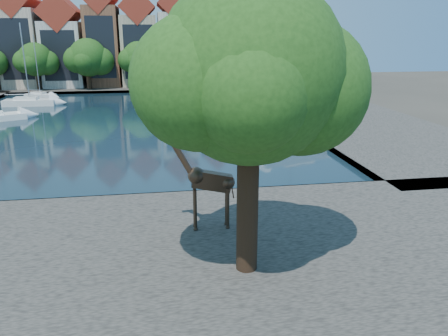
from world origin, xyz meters
name	(u,v)px	position (x,y,z in m)	size (l,w,h in m)	color
ground	(82,205)	(0.00, 0.00, 0.00)	(160.00, 160.00, 0.00)	#38332B
water_basin	(116,122)	(0.00, 24.00, 0.04)	(38.00, 50.00, 0.08)	black
near_quay	(54,263)	(0.00, -7.00, 0.25)	(50.00, 14.00, 0.50)	#524E47
far_quay	(130,86)	(0.00, 56.00, 0.25)	(60.00, 16.00, 0.50)	#524E47
right_quay	(336,114)	(25.00, 24.00, 0.25)	(14.00, 52.00, 0.50)	#524E47
plane_tree	(253,78)	(7.62, -9.01, 7.67)	(8.32, 6.40, 10.62)	#332114
townhouse_west_mid	(22,39)	(-17.00, 55.99, 8.23)	(5.94, 9.18, 16.79)	beige
townhouse_west_inner	(64,45)	(-10.50, 55.99, 7.35)	(6.43, 9.18, 15.15)	beige
townhouse_center	(103,38)	(-4.00, 55.99, 8.36)	(5.44, 9.18, 16.93)	brown
townhouse_east_inner	(139,42)	(2.00, 55.99, 7.73)	(5.94, 9.18, 15.79)	tan
townhouse_east_mid	(177,40)	(8.50, 55.99, 8.10)	(6.43, 9.18, 16.65)	beige
townhouse_east_end	(214,46)	(15.00, 55.99, 7.11)	(5.44, 9.18, 14.43)	brown
far_tree_west	(36,61)	(-13.91, 50.49, 5.08)	(6.76, 5.20, 7.36)	#332114
far_tree_mid_west	(89,59)	(-5.89, 50.49, 5.29)	(7.80, 6.00, 8.00)	#332114
far_tree_mid_east	(140,59)	(2.10, 50.49, 5.13)	(7.02, 5.40, 7.52)	#332114
far_tree_east	(189,58)	(10.11, 50.49, 5.24)	(7.54, 5.80, 7.84)	#332114
far_tree_far_east	(236,59)	(18.09, 50.49, 5.08)	(6.76, 5.20, 7.36)	#332114
giraffe_statue	(206,181)	(6.43, -5.12, 2.80)	(3.27, 0.59, 4.68)	#39291C
sailboat_left_d	(30,101)	(-12.00, 37.03, 0.69)	(6.55, 2.42, 10.37)	white
sailboat_left_e	(40,95)	(-12.32, 44.00, 0.58)	(4.76, 3.30, 8.98)	silver
sailboat_right_a	(292,144)	(15.00, 9.13, 0.67)	(6.74, 4.34, 12.20)	silver
sailboat_right_b	(258,117)	(15.00, 21.22, 0.67)	(7.28, 2.63, 13.23)	navy
sailboat_right_c	(235,112)	(13.12, 24.64, 0.59)	(6.24, 2.60, 10.19)	white
sailboat_right_d	(237,101)	(15.00, 33.10, 0.61)	(5.88, 3.79, 9.09)	silver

